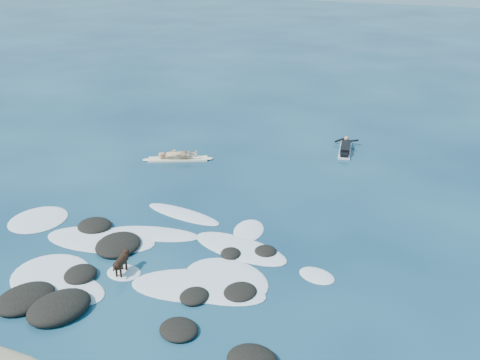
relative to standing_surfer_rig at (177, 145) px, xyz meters
The scene contains 6 objects.
ground 7.54m from the standing_surfer_rig, 61.97° to the right, with size 160.00×160.00×0.00m, color #0A2642.
reef_rocks 10.58m from the standing_surfer_rig, 68.95° to the right, with size 12.23×7.07×0.57m.
breaking_foam 8.51m from the standing_surfer_rig, 65.07° to the right, with size 12.16×7.53×0.12m.
standing_surfer_rig is the anchor object (origin of this frame).
paddling_surfer_rig 8.14m from the standing_surfer_rig, 33.90° to the left, with size 1.31×2.70×0.47m.
dog 9.35m from the standing_surfer_rig, 68.93° to the right, with size 0.41×1.09×0.69m.
Camera 1 is at (9.02, -13.03, 9.34)m, focal length 40.00 mm.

